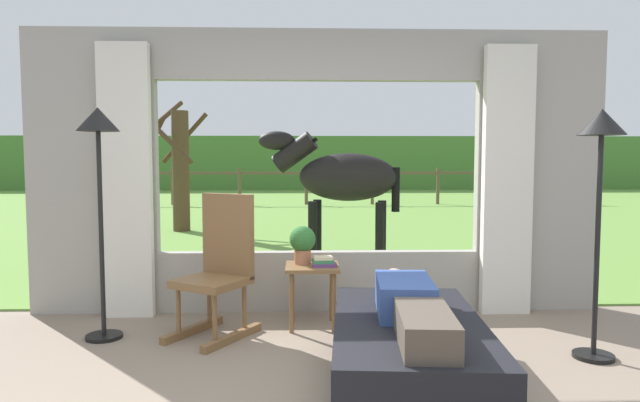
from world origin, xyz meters
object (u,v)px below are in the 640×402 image
Objects in this scene: rocking_chair at (220,267)px; floor_lamp_left at (99,153)px; pasture_tree at (179,165)px; recliner_sofa at (408,352)px; reclining_person at (410,305)px; potted_plant at (303,242)px; horse at (341,178)px; book_stack at (324,262)px; floor_lamp_right at (601,158)px; side_table at (312,276)px.

floor_lamp_left is at bearing -143.50° from rocking_chair.
recliner_sofa is at bearing -68.22° from pasture_tree.
rocking_chair is (-1.30, 1.14, 0.02)m from reclining_person.
floor_lamp_left is at bearing -168.65° from potted_plant.
recliner_sofa is 5.52× the size of potted_plant.
horse is at bearing 97.66° from rocking_chair.
potted_plant is 1.56× the size of book_stack.
floor_lamp_right reaches higher than reclining_person.
rocking_chair is at bearing 169.20° from horse.
reclining_person is 7.01× the size of book_stack.
potted_plant is at bearing -178.74° from horse.
horse is at bearing 80.48° from side_table.
pasture_tree is at bearing 49.96° from horse.
potted_plant is at bearing 145.62° from book_stack.
pasture_tree is at bearing 96.94° from floor_lamp_left.
side_table is 2.60m from horse.
pasture_tree reaches higher than recliner_sofa.
floor_lamp_right is at bearing 17.98° from rocking_chair.
floor_lamp_left is (-2.20, 1.06, 0.92)m from reclining_person.
horse is 0.72× the size of pasture_tree.
potted_plant is 2.33m from floor_lamp_right.
potted_plant reaches higher than side_table.
floor_lamp_left is 0.98× the size of horse.
pasture_tree is at bearing 111.32° from side_table.
recliner_sofa is 0.99× the size of floor_lamp_left.
recliner_sofa is 1.55m from potted_plant.
book_stack is 2.60m from horse.
rocking_chair is at bearing 143.36° from reclining_person.
book_stack is (0.09, -0.06, 0.13)m from side_table.
recliner_sofa is 8.63× the size of book_stack.
side_table is 0.29× the size of floor_lamp_left.
recliner_sofa is 1.40m from side_table.
side_table is (-0.56, 1.32, -0.10)m from reclining_person.
rocking_chair is at bearing -166.99° from side_table.
recliner_sofa is 0.97× the size of horse.
reclining_person is 4.49× the size of potted_plant.
book_stack is 6.78m from pasture_tree.
horse is at bearing 96.97° from reclining_person.
floor_lamp_left is 3.41m from horse.
rocking_chair is 0.77m from side_table.
recliner_sofa is at bearing -24.75° from floor_lamp_left.
book_stack is at bearing -32.06° from side_table.
side_table is 2.54× the size of book_stack.
floor_lamp_right is at bearing -22.45° from side_table.
rocking_chair is 0.84m from book_stack.
recliner_sofa is 1.01× the size of floor_lamp_right.
reclining_person is 2.61m from floor_lamp_left.
rocking_chair is 0.72m from potted_plant.
horse reaches higher than rocking_chair.
reclining_person reaches higher than recliner_sofa.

